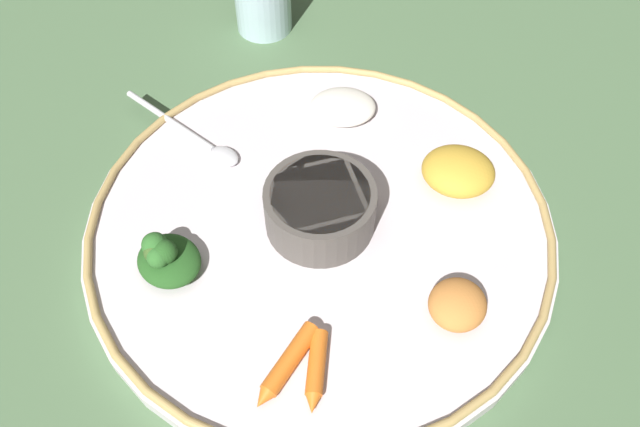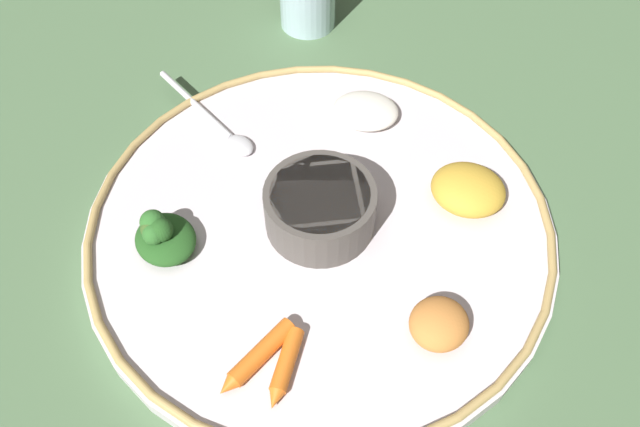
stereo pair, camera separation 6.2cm
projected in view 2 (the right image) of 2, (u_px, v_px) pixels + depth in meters
name	position (u px, v px, depth m)	size (l,w,h in m)	color
ground_plane	(320.00, 234.00, 0.64)	(2.40, 2.40, 0.00)	#4C6B47
platter	(320.00, 229.00, 0.64)	(0.46, 0.46, 0.02)	silver
platter_rim	(320.00, 221.00, 0.63)	(0.45, 0.45, 0.01)	tan
center_bowl	(320.00, 207.00, 0.61)	(0.11, 0.11, 0.05)	#4C4742
spoon	(218.00, 125.00, 0.70)	(0.11, 0.15, 0.01)	silver
greens_pile	(162.00, 236.00, 0.60)	(0.08, 0.08, 0.04)	#23511E
carrot_near_spoon	(257.00, 357.00, 0.54)	(0.08, 0.05, 0.02)	orange
carrot_outer	(285.00, 367.00, 0.53)	(0.07, 0.02, 0.01)	orange
mound_rice_white	(366.00, 111.00, 0.71)	(0.07, 0.06, 0.02)	silver
mound_lentil_yellow	(468.00, 190.00, 0.63)	(0.07, 0.07, 0.03)	gold
mound_squash	(439.00, 324.00, 0.55)	(0.05, 0.05, 0.03)	#C67A38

